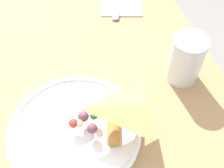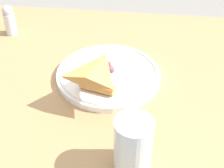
% 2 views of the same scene
% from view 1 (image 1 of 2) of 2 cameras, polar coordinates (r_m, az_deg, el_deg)
% --- Properties ---
extents(dining_table, '(1.01, 0.72, 0.76)m').
position_cam_1_polar(dining_table, '(0.71, -7.55, -10.83)').
color(dining_table, '#A87F51').
rests_on(dining_table, ground_plane).
extents(plate_pizza, '(0.26, 0.26, 0.05)m').
position_cam_1_polar(plate_pizza, '(0.56, -7.30, -9.13)').
color(plate_pizza, white).
rests_on(plate_pizza, dining_table).
extents(milk_glass, '(0.07, 0.07, 0.11)m').
position_cam_1_polar(milk_glass, '(0.63, 14.37, 4.59)').
color(milk_glass, white).
rests_on(milk_glass, dining_table).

